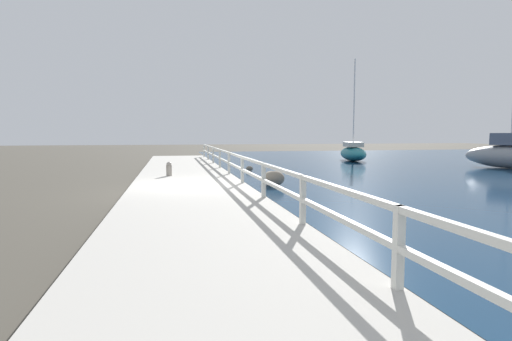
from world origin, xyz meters
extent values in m
plane|color=#4C473D|center=(0.00, 0.00, 0.00)|extent=(120.00, 120.00, 0.00)
cube|color=beige|center=(0.00, 0.00, 0.13)|extent=(3.86, 36.00, 0.26)
cube|color=silver|center=(1.83, -9.72, 0.73)|extent=(0.10, 0.10, 0.93)
cube|color=silver|center=(1.83, -6.48, 0.73)|extent=(0.10, 0.10, 0.93)
cube|color=silver|center=(1.83, -3.24, 0.73)|extent=(0.10, 0.10, 0.93)
cube|color=silver|center=(1.83, 0.00, 0.73)|extent=(0.10, 0.10, 0.93)
cube|color=silver|center=(1.83, 3.24, 0.73)|extent=(0.10, 0.10, 0.93)
cube|color=silver|center=(1.83, 6.48, 0.73)|extent=(0.10, 0.10, 0.93)
cube|color=silver|center=(1.83, 9.72, 0.73)|extent=(0.10, 0.10, 0.93)
cube|color=silver|center=(1.83, 12.96, 0.73)|extent=(0.10, 0.10, 0.93)
cube|color=silver|center=(1.83, 16.20, 0.73)|extent=(0.10, 0.10, 0.93)
cube|color=silver|center=(1.83, 0.00, 1.16)|extent=(0.09, 32.50, 0.08)
cube|color=silver|center=(1.83, 0.00, 0.73)|extent=(0.09, 32.50, 0.08)
ellipsoid|color=gray|center=(3.26, 1.46, 0.26)|extent=(0.70, 0.63, 0.52)
ellipsoid|color=#666056|center=(3.46, 6.99, 0.14)|extent=(0.37, 0.33, 0.28)
ellipsoid|color=slate|center=(3.23, 0.95, 0.29)|extent=(0.76, 0.69, 0.57)
cylinder|color=gray|center=(-0.67, 2.92, 0.48)|extent=(0.23, 0.23, 0.43)
sphere|color=gray|center=(-0.67, 2.92, 0.73)|extent=(0.20, 0.20, 0.20)
ellipsoid|color=#1E707A|center=(12.37, 13.31, 0.52)|extent=(2.50, 4.85, 1.01)
cube|color=beige|center=(12.37, 13.31, 1.20)|extent=(1.48, 2.17, 0.35)
cylinder|color=silver|center=(12.37, 13.31, 4.16)|extent=(0.09, 0.09, 6.27)
ellipsoid|color=gray|center=(18.27, 5.54, 0.67)|extent=(3.51, 5.16, 1.32)
cube|color=#4C566B|center=(18.27, 5.54, 1.67)|extent=(1.78, 2.15, 0.69)
camera|label=1|loc=(-0.58, -13.56, 1.97)|focal=28.00mm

